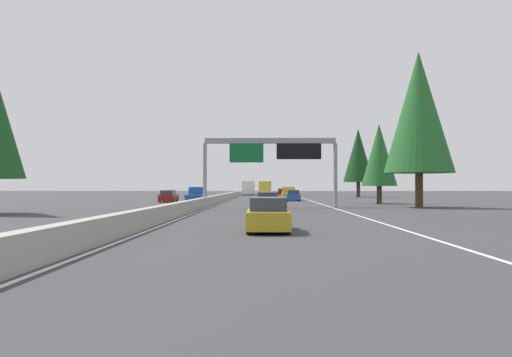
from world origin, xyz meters
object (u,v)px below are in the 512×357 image
(minivan_near_right, at_px, (265,190))
(bus_mid_right, at_px, (249,187))
(box_truck_distant_b, at_px, (265,188))
(pickup_near_center, at_px, (289,193))
(sedan_far_center, at_px, (267,202))
(sedan_distant_a, at_px, (293,196))
(conifer_right_near, at_px, (419,112))
(sedan_far_left, at_px, (268,215))
(conifer_right_mid, at_px, (379,155))
(sign_gantry_overhead, at_px, (272,152))
(oncoming_far, at_px, (169,197))
(conifer_right_far, at_px, (358,155))
(oncoming_near, at_px, (197,195))
(sedan_far_right, at_px, (281,192))

(minivan_near_right, distance_m, bus_mid_right, 13.38)
(box_truck_distant_b, bearing_deg, pickup_near_center, -171.81)
(sedan_far_center, relative_size, pickup_near_center, 0.79)
(sedan_far_center, distance_m, sedan_distant_a, 27.43)
(bus_mid_right, distance_m, conifer_right_near, 71.66)
(sedan_far_center, height_order, minivan_near_right, minivan_near_right)
(sedan_far_left, bearing_deg, sedan_distant_a, -4.43)
(sedan_far_left, xyz_separation_m, sedan_far_center, (19.90, -0.08, 0.00))
(box_truck_distant_b, relative_size, conifer_right_mid, 0.94)
(sedan_distant_a, xyz_separation_m, conifer_right_mid, (-10.85, -9.11, 4.81))
(sign_gantry_overhead, xyz_separation_m, oncoming_far, (14.89, 12.53, -4.48))
(conifer_right_mid, bearing_deg, box_truck_distant_b, 15.94)
(sedan_distant_a, bearing_deg, conifer_right_far, -27.67)
(pickup_near_center, distance_m, conifer_right_far, 21.92)
(bus_mid_right, relative_size, conifer_right_far, 0.92)
(oncoming_far, bearing_deg, minivan_near_right, 169.74)
(sedan_distant_a, xyz_separation_m, oncoming_far, (-5.71, 15.64, 0.00))
(sedan_far_left, relative_size, sedan_far_center, 1.00)
(sign_gantry_overhead, distance_m, oncoming_far, 19.96)
(minivan_near_right, distance_m, conifer_right_mid, 72.68)
(sedan_far_left, distance_m, minivan_near_right, 107.66)
(box_truck_distant_b, xyz_separation_m, minivan_near_right, (26.48, -0.08, -0.66))
(conifer_right_far, bearing_deg, sedan_distant_a, 152.33)
(minivan_near_right, xyz_separation_m, oncoming_near, (-67.06, 8.41, -0.04))
(sedan_distant_a, bearing_deg, pickup_near_center, 0.98)
(oncoming_near, bearing_deg, bus_mid_right, 175.13)
(sign_gantry_overhead, height_order, sedan_far_center, sign_gantry_overhead)
(pickup_near_center, height_order, minivan_near_right, pickup_near_center)
(conifer_right_near, height_order, conifer_right_far, conifer_right_near)
(oncoming_near, height_order, oncoming_far, oncoming_near)
(pickup_near_center, height_order, sedan_distant_a, pickup_near_center)
(conifer_right_near, bearing_deg, sedan_far_center, 112.84)
(bus_mid_right, height_order, conifer_right_near, conifer_right_near)
(oncoming_far, bearing_deg, sedan_far_left, 16.15)
(pickup_near_center, relative_size, box_truck_distant_b, 0.66)
(sedan_far_center, xyz_separation_m, oncoming_near, (20.70, 8.48, 0.23))
(minivan_near_right, relative_size, oncoming_far, 1.14)
(sedan_far_right, relative_size, oncoming_far, 1.00)
(sedan_distant_a, relative_size, sedan_far_right, 1.00)
(pickup_near_center, xyz_separation_m, oncoming_far, (-15.06, 15.48, -0.23))
(conifer_right_mid, bearing_deg, sedan_far_center, 142.20)
(sedan_far_left, height_order, oncoming_far, same)
(pickup_near_center, bearing_deg, sedan_distant_a, -179.02)
(sedan_far_left, height_order, oncoming_near, oncoming_near)
(sign_gantry_overhead, bearing_deg, sedan_far_right, -2.61)
(pickup_near_center, relative_size, minivan_near_right, 1.12)
(oncoming_near, relative_size, conifer_right_mid, 0.62)
(sedan_distant_a, distance_m, conifer_right_near, 25.08)
(box_truck_distant_b, bearing_deg, bus_mid_right, 15.17)
(sign_gantry_overhead, distance_m, sedan_distant_a, 21.30)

